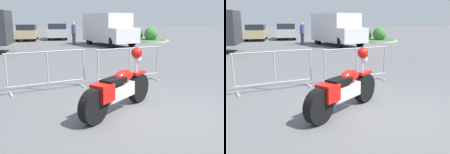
% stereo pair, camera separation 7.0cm
% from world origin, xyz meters
% --- Properties ---
extents(ground_plane, '(120.00, 120.00, 0.00)m').
position_xyz_m(ground_plane, '(0.00, 0.00, 0.00)').
color(ground_plane, '#5B5B5E').
extents(motorcycle, '(1.99, 1.42, 1.28)m').
position_xyz_m(motorcycle, '(-0.59, 0.29, 0.49)').
color(motorcycle, black).
rests_on(motorcycle, ground).
extents(crowd_barrier_near, '(2.15, 0.68, 1.07)m').
position_xyz_m(crowd_barrier_near, '(-1.79, 2.43, 0.55)').
color(crowd_barrier_near, '#9EA0A5').
rests_on(crowd_barrier_near, ground).
extents(crowd_barrier_far, '(2.15, 0.68, 1.07)m').
position_xyz_m(crowd_barrier_far, '(0.61, 2.43, 0.55)').
color(crowd_barrier_far, '#9EA0A5').
rests_on(crowd_barrier_far, ground).
extents(delivery_van, '(2.84, 5.27, 2.31)m').
position_xyz_m(delivery_van, '(3.73, 13.34, 1.24)').
color(delivery_van, silver).
rests_on(delivery_van, ground).
extents(parked_car_tan, '(2.33, 4.44, 1.44)m').
position_xyz_m(parked_car_tan, '(-1.72, 20.30, 0.73)').
color(parked_car_tan, tan).
rests_on(parked_car_tan, ground).
extents(parked_car_silver, '(2.43, 4.62, 1.50)m').
position_xyz_m(parked_car_silver, '(1.09, 20.71, 0.76)').
color(parked_car_silver, '#B7BABF').
rests_on(parked_car_silver, ground).
extents(pedestrian, '(0.47, 0.47, 1.69)m').
position_xyz_m(pedestrian, '(1.37, 14.26, 0.92)').
color(pedestrian, '#262838').
rests_on(pedestrian, ground).
extents(planter_island, '(4.17, 4.17, 1.24)m').
position_xyz_m(planter_island, '(7.94, 15.71, 0.38)').
color(planter_island, '#ADA89E').
rests_on(planter_island, ground).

